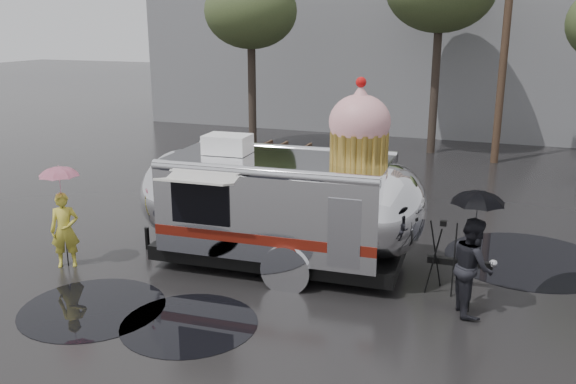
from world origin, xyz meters
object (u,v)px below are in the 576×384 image
at_px(tripod, 441,250).
at_px(airstream_trailer, 283,201).
at_px(person_left, 65,230).
at_px(person_right, 472,266).

bearing_deg(tripod, airstream_trailer, 175.92).
bearing_deg(person_left, person_right, -26.05).
xyz_separation_m(airstream_trailer, tripod, (3.34, -0.17, -0.60)).
xyz_separation_m(person_left, tripod, (7.74, 1.48, 0.05)).
relative_size(person_left, tripod, 1.11).
distance_m(person_left, person_right, 8.40).
xyz_separation_m(airstream_trailer, person_left, (-4.40, -1.65, -0.65)).
bearing_deg(person_left, tripod, -20.54).
bearing_deg(person_right, tripod, 21.78).
relative_size(airstream_trailer, tripod, 5.27).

